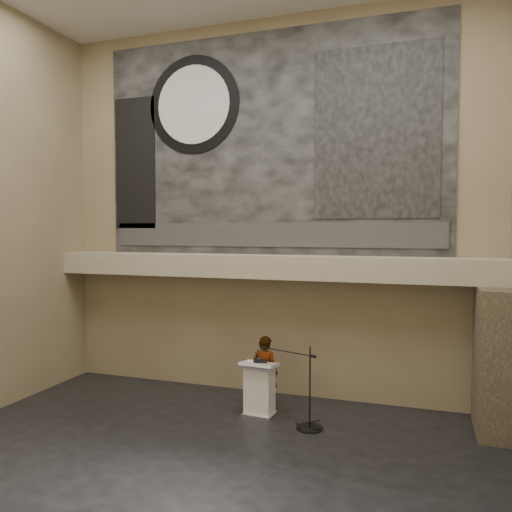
% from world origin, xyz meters
% --- Properties ---
extents(floor, '(10.00, 10.00, 0.00)m').
position_xyz_m(floor, '(0.00, 0.00, 0.00)').
color(floor, black).
rests_on(floor, ground).
extents(wall_back, '(10.00, 0.02, 8.50)m').
position_xyz_m(wall_back, '(0.00, 4.00, 4.25)').
color(wall_back, '#7E6B50').
rests_on(wall_back, floor).
extents(soffit, '(10.00, 0.80, 0.50)m').
position_xyz_m(soffit, '(0.00, 3.60, 2.95)').
color(soffit, tan).
rests_on(soffit, wall_back).
extents(sprinkler_left, '(0.04, 0.04, 0.06)m').
position_xyz_m(sprinkler_left, '(-1.60, 3.55, 2.67)').
color(sprinkler_left, '#B2893D').
rests_on(sprinkler_left, soffit).
extents(sprinkler_right, '(0.04, 0.04, 0.06)m').
position_xyz_m(sprinkler_right, '(1.90, 3.55, 2.67)').
color(sprinkler_right, '#B2893D').
rests_on(sprinkler_right, soffit).
extents(banner, '(8.00, 0.05, 5.00)m').
position_xyz_m(banner, '(0.00, 3.97, 5.70)').
color(banner, black).
rests_on(banner, wall_back).
extents(banner_text_strip, '(7.76, 0.02, 0.55)m').
position_xyz_m(banner_text_strip, '(0.00, 3.93, 3.65)').
color(banner_text_strip, '#2E2E2E').
rests_on(banner_text_strip, banner).
extents(banner_clock_rim, '(2.30, 0.02, 2.30)m').
position_xyz_m(banner_clock_rim, '(-1.80, 3.93, 6.70)').
color(banner_clock_rim, black).
rests_on(banner_clock_rim, banner).
extents(banner_clock_face, '(1.84, 0.02, 1.84)m').
position_xyz_m(banner_clock_face, '(-1.80, 3.91, 6.70)').
color(banner_clock_face, silver).
rests_on(banner_clock_face, banner).
extents(banner_building_print, '(2.60, 0.02, 3.60)m').
position_xyz_m(banner_building_print, '(2.40, 3.93, 5.80)').
color(banner_building_print, black).
rests_on(banner_building_print, banner).
extents(banner_brick_print, '(1.10, 0.02, 3.20)m').
position_xyz_m(banner_brick_print, '(-3.40, 3.93, 5.40)').
color(banner_brick_print, black).
rests_on(banner_brick_print, banner).
extents(stone_pier, '(0.60, 1.40, 2.70)m').
position_xyz_m(stone_pier, '(4.65, 3.15, 1.35)').
color(stone_pier, '#403627').
rests_on(stone_pier, floor).
extents(lectern, '(0.74, 0.56, 1.13)m').
position_xyz_m(lectern, '(0.31, 2.50, 0.55)').
color(lectern, silver).
rests_on(lectern, floor).
extents(binder, '(0.33, 0.30, 0.04)m').
position_xyz_m(binder, '(0.31, 2.53, 1.12)').
color(binder, black).
rests_on(binder, lectern).
extents(papers, '(0.27, 0.34, 0.00)m').
position_xyz_m(papers, '(0.15, 2.50, 1.10)').
color(papers, white).
rests_on(papers, lectern).
extents(speaker_person, '(0.62, 0.47, 1.55)m').
position_xyz_m(speaker_person, '(0.29, 2.95, 0.78)').
color(speaker_person, silver).
rests_on(speaker_person, floor).
extents(mic_stand, '(1.33, 0.62, 1.57)m').
position_xyz_m(mic_stand, '(1.37, 2.23, 0.22)').
color(mic_stand, black).
rests_on(mic_stand, floor).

